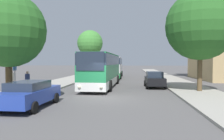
{
  "coord_description": "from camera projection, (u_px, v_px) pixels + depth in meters",
  "views": [
    {
      "loc": [
        1.68,
        -15.22,
        2.54
      ],
      "look_at": [
        -1.04,
        14.26,
        1.47
      ],
      "focal_mm": 35.0,
      "sensor_mm": 36.0,
      "label": 1
    }
  ],
  "objects": [
    {
      "name": "tree_left_far",
      "position": [
        8.0,
        30.0,
        13.27
      ],
      "size": [
        4.57,
        4.57,
        6.64
      ],
      "color": "#513D23",
      "rests_on": "sidewalk_left"
    },
    {
      "name": "ground_plane",
      "position": [
        108.0,
        98.0,
        15.39
      ],
      "size": [
        300.0,
        300.0,
        0.0
      ],
      "primitive_type": "plane",
      "color": "#565454",
      "rests_on": "ground"
    },
    {
      "name": "tree_left_near",
      "position": [
        90.0,
        43.0,
        46.19
      ],
      "size": [
        5.4,
        5.4,
        9.14
      ],
      "color": "brown",
      "rests_on": "sidewalk_left"
    },
    {
      "name": "sidewalk_left",
      "position": [
        14.0,
        96.0,
        16.03
      ],
      "size": [
        4.0,
        120.0,
        0.15
      ],
      "primitive_type": "cube",
      "color": "#A39E93",
      "rests_on": "ground_plane"
    },
    {
      "name": "pedestrian_waiting_far",
      "position": [
        12.0,
        81.0,
        18.2
      ],
      "size": [
        0.36,
        0.36,
        1.69
      ],
      "rotation": [
        0.0,
        0.0,
        4.67
      ],
      "color": "#23232D",
      "rests_on": "sidewalk_left"
    },
    {
      "name": "tree_right_near",
      "position": [
        200.0,
        26.0,
        17.97
      ],
      "size": [
        5.72,
        5.72,
        8.27
      ],
      "color": "brown",
      "rests_on": "sidewalk_right"
    },
    {
      "name": "bus_front",
      "position": [
        102.0,
        69.0,
        22.13
      ],
      "size": [
        2.93,
        11.55,
        3.36
      ],
      "rotation": [
        0.0,
        0.0,
        -0.03
      ],
      "color": "silver",
      "rests_on": "ground_plane"
    },
    {
      "name": "sidewalk_right",
      "position": [
        211.0,
        99.0,
        14.74
      ],
      "size": [
        4.0,
        120.0,
        0.15
      ],
      "primitive_type": "cube",
      "color": "#A39E93",
      "rests_on": "ground_plane"
    },
    {
      "name": "pedestrian_waiting_near",
      "position": [
        27.0,
        82.0,
        16.83
      ],
      "size": [
        0.36,
        0.36,
        1.7
      ],
      "rotation": [
        0.0,
        0.0,
        1.06
      ],
      "color": "#23232D",
      "rests_on": "sidewalk_left"
    },
    {
      "name": "parked_car_left_curb",
      "position": [
        30.0,
        94.0,
        12.16
      ],
      "size": [
        2.1,
        4.7,
        1.48
      ],
      "rotation": [
        0.0,
        0.0,
        -0.02
      ],
      "color": "#233D9E",
      "rests_on": "ground_plane"
    },
    {
      "name": "parked_car_right_near",
      "position": [
        155.0,
        79.0,
        21.73
      ],
      "size": [
        1.96,
        3.94,
        1.59
      ],
      "rotation": [
        0.0,
        0.0,
        3.15
      ],
      "color": "black",
      "rests_on": "ground_plane"
    },
    {
      "name": "bus_stop_sign",
      "position": [
        15.0,
        74.0,
        16.38
      ],
      "size": [
        0.08,
        0.45,
        2.42
      ],
      "color": "gray",
      "rests_on": "sidewalk_left"
    },
    {
      "name": "bus_middle",
      "position": [
        113.0,
        67.0,
        35.61
      ],
      "size": [
        2.94,
        10.98,
        3.28
      ],
      "rotation": [
        0.0,
        0.0,
        0.02
      ],
      "color": "#238942",
      "rests_on": "ground_plane"
    }
  ]
}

